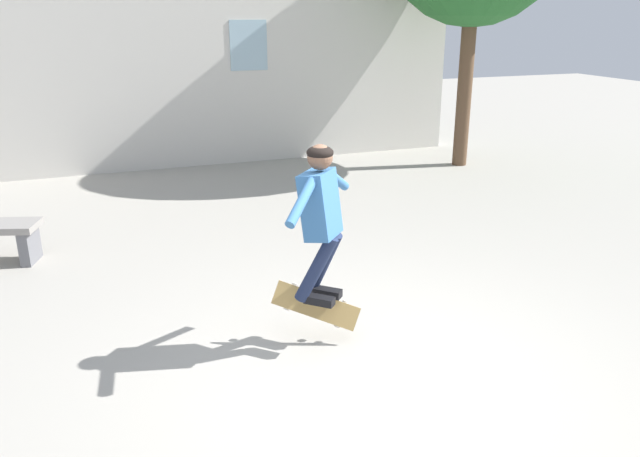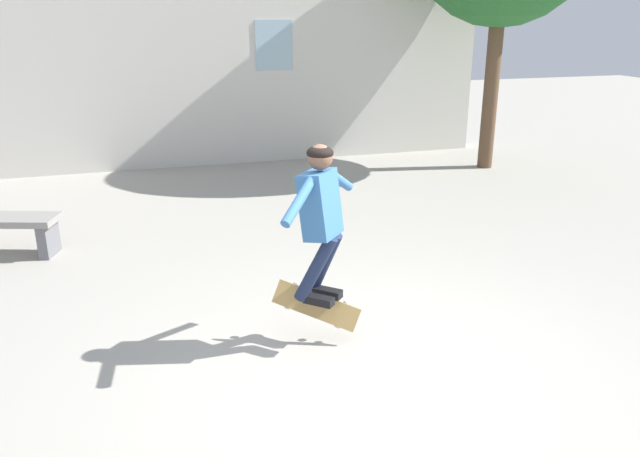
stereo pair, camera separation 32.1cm
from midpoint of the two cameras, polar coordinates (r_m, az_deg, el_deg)
ground_plane at (r=5.26m, az=5.45°, el=-13.10°), size 40.00×40.00×0.00m
building_backdrop at (r=12.11m, az=-8.65°, el=16.69°), size 10.98×0.52×5.44m
skater at (r=5.16m, az=1.80°, el=1.62°), size 0.88×0.94×1.37m
skateboard_flipping at (r=5.55m, az=1.34°, el=-7.09°), size 0.76×0.38×0.44m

